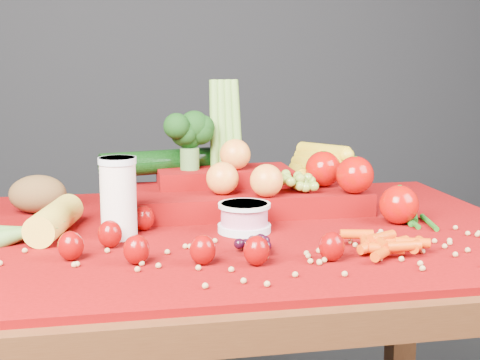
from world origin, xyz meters
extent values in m
cube|color=black|center=(0.00, 1.50, 1.25)|extent=(3.00, 0.02, 2.50)
cube|color=#3A1C0D|center=(0.00, 0.00, 0.72)|extent=(1.10, 0.80, 0.05)
cube|color=#3A1C0D|center=(0.48, 0.33, 0.35)|extent=(0.06, 0.06, 0.70)
cube|color=#730306|center=(0.00, 0.00, 0.76)|extent=(1.05, 0.75, 0.01)
cylinder|color=silver|center=(-0.22, -0.02, 0.83)|extent=(0.06, 0.06, 0.14)
cylinder|color=silver|center=(-0.22, -0.02, 0.90)|extent=(0.07, 0.07, 0.01)
cylinder|color=silver|center=(0.00, -0.02, 0.77)|extent=(0.10, 0.10, 0.01)
cylinder|color=#C6788F|center=(0.00, -0.02, 0.80)|extent=(0.08, 0.08, 0.04)
cylinder|color=silver|center=(0.00, -0.02, 0.81)|extent=(0.10, 0.10, 0.01)
ellipsoid|color=maroon|center=(-0.24, -0.08, 0.79)|extent=(0.04, 0.04, 0.05)
cone|color=#0C470F|center=(-0.24, -0.08, 0.81)|extent=(0.03, 0.03, 0.01)
ellipsoid|color=maroon|center=(-0.30, -0.14, 0.79)|extent=(0.04, 0.04, 0.05)
cone|color=#0C470F|center=(-0.30, -0.14, 0.81)|extent=(0.03, 0.03, 0.01)
ellipsoid|color=maroon|center=(-0.20, -0.18, 0.79)|extent=(0.04, 0.04, 0.05)
cone|color=#0C470F|center=(-0.20, -0.18, 0.81)|extent=(0.03, 0.03, 0.01)
ellipsoid|color=maroon|center=(-0.10, -0.20, 0.79)|extent=(0.04, 0.04, 0.05)
cone|color=#0C470F|center=(-0.10, -0.20, 0.81)|extent=(0.03, 0.03, 0.01)
ellipsoid|color=maroon|center=(-0.02, -0.22, 0.79)|extent=(0.04, 0.04, 0.05)
cone|color=#0C470F|center=(-0.02, -0.22, 0.81)|extent=(0.03, 0.03, 0.01)
ellipsoid|color=maroon|center=(0.10, -0.22, 0.79)|extent=(0.04, 0.04, 0.05)
cone|color=#0C470F|center=(0.10, -0.22, 0.81)|extent=(0.03, 0.03, 0.01)
ellipsoid|color=maroon|center=(-0.18, 0.02, 0.79)|extent=(0.04, 0.04, 0.05)
cone|color=#0C470F|center=(-0.18, 0.02, 0.81)|extent=(0.03, 0.03, 0.01)
ellipsoid|color=maroon|center=(-0.34, -0.02, 0.79)|extent=(0.04, 0.04, 0.05)
cone|color=#0C470F|center=(-0.34, -0.02, 0.81)|extent=(0.03, 0.03, 0.01)
cylinder|color=gold|center=(-0.34, 0.02, 0.79)|extent=(0.09, 0.19, 0.06)
ellipsoid|color=brown|center=(-0.38, 0.20, 0.80)|extent=(0.11, 0.08, 0.08)
cube|color=#730306|center=(0.02, 0.15, 0.78)|extent=(0.52, 0.22, 0.04)
cube|color=#730306|center=(0.00, 0.20, 0.82)|extent=(0.28, 0.12, 0.03)
sphere|color=#A80007|center=(0.24, 0.06, 0.84)|extent=(0.07, 0.07, 0.07)
sphere|color=#A80007|center=(0.30, -0.02, 0.80)|extent=(0.07, 0.07, 0.07)
sphere|color=#A80007|center=(0.20, 0.14, 0.84)|extent=(0.07, 0.07, 0.07)
sphere|color=#E35A27|center=(-0.02, 0.10, 0.84)|extent=(0.06, 0.06, 0.06)
sphere|color=#E35A27|center=(0.06, 0.06, 0.84)|extent=(0.06, 0.06, 0.06)
sphere|color=#E35A27|center=(0.02, 0.18, 0.87)|extent=(0.06, 0.06, 0.06)
cylinder|color=gold|center=(0.17, 0.22, 0.82)|extent=(0.06, 0.15, 0.04)
cylinder|color=gold|center=(0.19, 0.22, 0.84)|extent=(0.04, 0.14, 0.04)
cylinder|color=gold|center=(0.21, 0.22, 0.85)|extent=(0.07, 0.15, 0.04)
cylinder|color=gold|center=(0.23, 0.22, 0.87)|extent=(0.09, 0.14, 0.04)
cylinder|color=#3F662D|center=(-0.07, 0.20, 0.86)|extent=(0.04, 0.04, 0.04)
cylinder|color=olive|center=(-0.01, 0.24, 0.92)|extent=(0.03, 0.06, 0.22)
cylinder|color=olive|center=(0.00, 0.24, 0.92)|extent=(0.02, 0.06, 0.22)
cylinder|color=olive|center=(0.02, 0.24, 0.92)|extent=(0.02, 0.06, 0.22)
cylinder|color=olive|center=(0.03, 0.24, 0.92)|extent=(0.03, 0.06, 0.22)
cylinder|color=black|center=(-0.14, 0.24, 0.85)|extent=(0.25, 0.11, 0.05)
camera|label=1|loc=(-0.23, -1.18, 1.08)|focal=50.00mm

